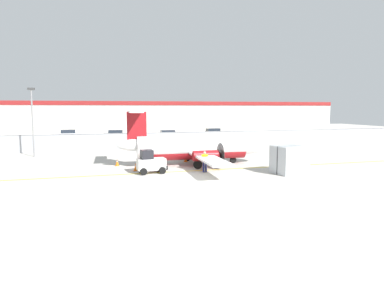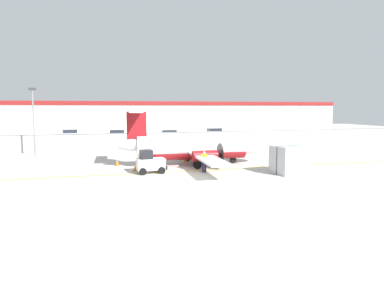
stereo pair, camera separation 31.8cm
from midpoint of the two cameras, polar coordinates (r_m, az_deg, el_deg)
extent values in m
plane|color=#BCB7AD|center=(26.42, 1.40, -5.27)|extent=(140.00, 140.00, 0.00)
cube|color=yellow|center=(28.31, 0.24, -4.49)|extent=(84.00, 0.20, 0.01)
cube|color=gray|center=(43.67, -5.32, 0.53)|extent=(98.00, 0.04, 2.00)
cylinder|color=slate|center=(43.58, -5.34, 1.90)|extent=(98.00, 0.10, 0.10)
cube|color=#38383A|center=(55.08, -7.35, 0.67)|extent=(98.00, 17.00, 0.12)
cube|color=beige|center=(73.24, -9.36, 4.46)|extent=(91.00, 8.00, 6.50)
cube|color=maroon|center=(69.24, -9.06, 6.74)|extent=(91.00, 0.20, 0.80)
cylinder|color=white|center=(31.15, 0.77, -0.28)|extent=(10.54, 2.34, 1.90)
ellipsoid|color=white|center=(32.87, 10.14, -0.04)|extent=(2.49, 1.90, 1.80)
ellipsoid|color=white|center=(30.33, -9.39, -0.15)|extent=(2.99, 1.17, 1.05)
cylinder|color=maroon|center=(31.21, 0.77, -1.23)|extent=(9.45, 1.87, 1.48)
cube|color=white|center=(31.24, 0.95, -1.31)|extent=(2.27, 16.05, 0.18)
cylinder|color=maroon|center=(33.80, 0.24, -0.75)|extent=(2.24, 0.99, 0.90)
cone|color=black|center=(34.08, 2.12, -0.70)|extent=(0.47, 0.46, 0.44)
cylinder|color=#262626|center=(34.11, 2.37, -0.69)|extent=(0.13, 2.10, 2.10)
cylinder|color=maroon|center=(28.80, 2.56, -1.95)|extent=(2.24, 0.99, 0.90)
cone|color=black|center=(29.12, 4.74, -1.87)|extent=(0.47, 0.46, 0.44)
cylinder|color=#262626|center=(29.17, 5.02, -1.86)|extent=(0.13, 2.10, 2.10)
cube|color=maroon|center=(30.23, -8.92, 2.40)|extent=(1.71, 0.25, 3.10)
cube|color=white|center=(30.17, -9.23, 5.34)|extent=(1.30, 4.84, 0.14)
cylinder|color=#59595B|center=(32.33, 7.15, -1.81)|extent=(0.15, 0.15, 0.97)
cylinder|color=black|center=(32.40, 7.14, -2.67)|extent=(0.61, 0.24, 0.60)
cylinder|color=#59595B|center=(33.34, -0.62, -1.46)|extent=(0.15, 0.15, 0.90)
cylinder|color=black|center=(33.40, -0.62, -2.22)|extent=(0.77, 0.25, 0.76)
cylinder|color=#59595B|center=(29.07, 1.21, -2.57)|extent=(0.15, 0.15, 0.90)
cylinder|color=black|center=(29.14, 1.21, -3.44)|extent=(0.77, 0.25, 0.76)
cube|color=silver|center=(27.41, -6.58, -3.34)|extent=(2.28, 1.27, 0.90)
cube|color=black|center=(27.22, -7.32, -1.72)|extent=(0.98, 1.07, 0.70)
cube|color=black|center=(27.74, -4.26, -3.84)|extent=(0.25, 1.11, 0.30)
cylinder|color=black|center=(28.24, -5.36, -3.98)|extent=(0.57, 0.22, 0.56)
cylinder|color=black|center=(27.10, -4.73, -4.40)|extent=(0.57, 0.22, 0.56)
cylinder|color=black|center=(27.91, -8.36, -4.14)|extent=(0.57, 0.22, 0.56)
cylinder|color=black|center=(26.76, -7.85, -4.57)|extent=(0.57, 0.22, 0.56)
cylinder|color=#191E4C|center=(27.74, 2.57, -3.83)|extent=(0.16, 0.16, 0.85)
cylinder|color=#191E4C|center=(27.69, 2.17, -3.85)|extent=(0.16, 0.16, 0.85)
cylinder|color=yellow|center=(27.60, 2.37, -2.36)|extent=(0.35, 0.35, 0.60)
cylinder|color=yellow|center=(27.66, 2.81, -2.28)|extent=(0.10, 0.10, 0.55)
cylinder|color=yellow|center=(27.54, 1.93, -2.32)|extent=(0.10, 0.10, 0.55)
sphere|color=tan|center=(27.54, 2.38, -1.45)|extent=(0.22, 0.22, 0.22)
cube|color=#B7BCC1|center=(28.13, 16.16, -2.54)|extent=(2.71, 2.39, 2.20)
cube|color=#333338|center=(28.13, 16.16, -2.54)|extent=(2.42, 0.50, 2.20)
cube|color=orange|center=(31.08, -7.56, -3.57)|extent=(0.36, 0.36, 0.04)
cone|color=orange|center=(31.02, -7.57, -2.99)|extent=(0.28, 0.28, 0.60)
cylinder|color=white|center=(31.01, -7.57, -2.84)|extent=(0.17, 0.17, 0.08)
cube|color=orange|center=(31.55, -12.07, -3.51)|extent=(0.36, 0.36, 0.04)
cone|color=orange|center=(31.50, -12.08, -2.93)|extent=(0.28, 0.28, 0.60)
cylinder|color=white|center=(31.49, -12.09, -2.79)|extent=(0.17, 0.17, 0.08)
cube|color=orange|center=(33.02, -0.78, -2.95)|extent=(0.36, 0.36, 0.04)
cone|color=orange|center=(32.97, -0.79, -2.40)|extent=(0.28, 0.28, 0.60)
cylinder|color=white|center=(32.96, -0.79, -2.26)|extent=(0.17, 0.17, 0.08)
cube|color=orange|center=(28.75, -9.13, -4.38)|extent=(0.36, 0.36, 0.04)
cone|color=orange|center=(28.69, -9.14, -3.75)|extent=(0.28, 0.28, 0.60)
cylinder|color=white|center=(28.68, -9.14, -3.59)|extent=(0.17, 0.17, 0.08)
cube|color=silver|center=(58.68, -19.38, 1.37)|extent=(4.35, 2.11, 0.80)
cube|color=#262D38|center=(58.63, -19.55, 2.02)|extent=(2.34, 1.77, 0.56)
cylinder|color=black|center=(59.65, -18.05, 1.18)|extent=(0.62, 0.26, 0.60)
cylinder|color=black|center=(57.86, -17.96, 1.04)|extent=(0.62, 0.26, 0.60)
cylinder|color=black|center=(59.59, -20.74, 1.08)|extent=(0.62, 0.26, 0.60)
cylinder|color=black|center=(57.79, -20.73, 0.93)|extent=(0.62, 0.26, 0.60)
cube|color=slate|center=(55.75, -12.02, 1.35)|extent=(4.39, 2.25, 0.80)
cube|color=#262D38|center=(55.71, -12.19, 2.04)|extent=(2.39, 1.84, 0.56)
cylinder|color=black|center=(56.58, -10.53, 1.12)|extent=(0.62, 0.28, 0.60)
cylinder|color=black|center=(54.79, -10.63, 0.96)|extent=(0.62, 0.28, 0.60)
cylinder|color=black|center=(56.80, -13.35, 1.08)|extent=(0.62, 0.28, 0.60)
cylinder|color=black|center=(55.02, -13.54, 0.92)|extent=(0.62, 0.28, 0.60)
cube|color=slate|center=(54.29, -3.83, 1.35)|extent=(4.26, 1.84, 0.80)
cube|color=#262D38|center=(54.27, -3.68, 2.06)|extent=(2.25, 1.64, 0.56)
cylinder|color=black|center=(53.23, -5.16, 0.89)|extent=(0.61, 0.22, 0.60)
cylinder|color=black|center=(55.00, -5.42, 1.06)|extent=(0.61, 0.22, 0.60)
cylinder|color=black|center=(53.68, -2.19, 0.96)|extent=(0.61, 0.22, 0.60)
cylinder|color=black|center=(55.44, -2.55, 1.12)|extent=(0.61, 0.22, 0.60)
cube|color=#B28C19|center=(58.79, 3.79, 1.71)|extent=(4.20, 1.70, 0.80)
cube|color=#262D38|center=(58.79, 3.94, 2.37)|extent=(2.20, 1.56, 0.56)
cylinder|color=black|center=(57.53, 2.76, 1.30)|extent=(0.60, 0.20, 0.60)
cylinder|color=black|center=(59.24, 2.23, 1.44)|extent=(0.60, 0.20, 0.60)
cylinder|color=black|center=(58.44, 5.37, 1.35)|extent=(0.60, 0.20, 0.60)
cylinder|color=black|center=(60.13, 4.77, 1.49)|extent=(0.60, 0.20, 0.60)
cylinder|color=slate|center=(39.83, -24.66, 3.08)|extent=(0.16, 0.16, 7.00)
cube|color=#333333|center=(39.85, -24.89, 8.32)|extent=(0.70, 0.30, 0.24)
camera|label=1|loc=(0.16, -89.72, 0.03)|focal=32.00mm
camera|label=2|loc=(0.16, 90.28, -0.03)|focal=32.00mm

